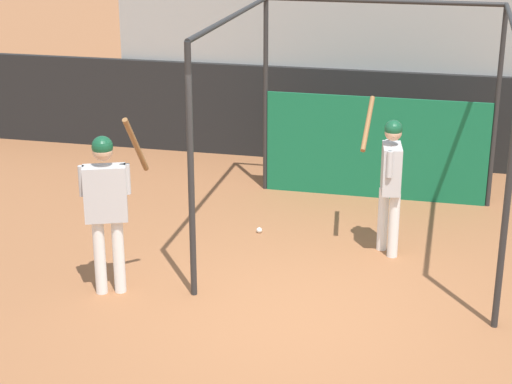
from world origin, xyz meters
name	(u,v)px	position (x,y,z in m)	size (l,w,h in m)	color
ground_plane	(294,313)	(0.00, 0.00, 0.00)	(60.00, 60.00, 0.00)	#935B38
outfield_wall	(358,117)	(0.00, 5.45, 0.77)	(24.00, 0.12, 1.54)	black
bleacher_section	(371,48)	(0.00, 7.11, 1.61)	(8.15, 3.20, 3.22)	#9E9E99
batting_cage	(372,125)	(0.45, 3.20, 1.27)	(3.33, 3.73, 2.87)	#282828
player_batter	(390,174)	(0.81, 1.85, 1.03)	(0.52, 0.87, 1.86)	white
player_waiting	(107,199)	(-2.10, 0.04, 1.11)	(0.66, 0.58, 2.07)	white
baseball	(259,230)	(-0.88, 2.11, 0.04)	(0.07, 0.07, 0.07)	white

